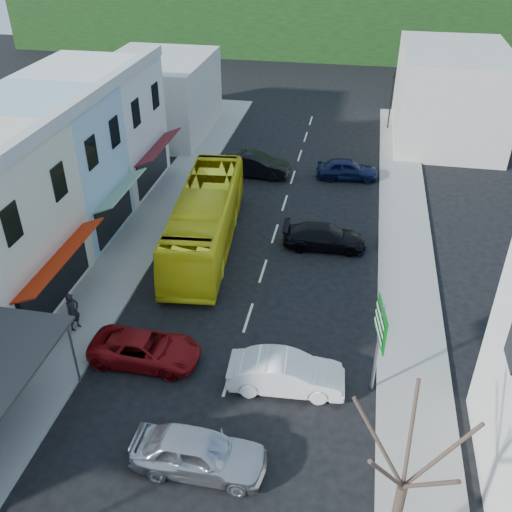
{
  "coord_description": "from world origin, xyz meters",
  "views": [
    {
      "loc": [
        4.28,
        -16.66,
        16.95
      ],
      "look_at": [
        0.0,
        6.0,
        2.2
      ],
      "focal_mm": 40.0,
      "sensor_mm": 36.0,
      "label": 1
    }
  ],
  "objects_px": {
    "car_red": "(145,348)",
    "car_white": "(286,375)",
    "bus": "(205,221)",
    "street_tree": "(403,487)",
    "pedestrian_left": "(73,313)",
    "car_silver": "(199,454)",
    "direction_sign": "(377,350)",
    "traffic_signal": "(391,101)"
  },
  "relations": [
    {
      "from": "pedestrian_left",
      "to": "direction_sign",
      "type": "distance_m",
      "value": 13.43
    },
    {
      "from": "car_white",
      "to": "direction_sign",
      "type": "height_order",
      "value": "direction_sign"
    },
    {
      "from": "car_silver",
      "to": "direction_sign",
      "type": "distance_m",
      "value": 7.71
    },
    {
      "from": "car_red",
      "to": "traffic_signal",
      "type": "xyz_separation_m",
      "value": [
        10.3,
        30.72,
        1.73
      ]
    },
    {
      "from": "car_silver",
      "to": "pedestrian_left",
      "type": "distance_m",
      "value": 9.68
    },
    {
      "from": "car_red",
      "to": "pedestrian_left",
      "type": "distance_m",
      "value": 4.05
    },
    {
      "from": "car_silver",
      "to": "direction_sign",
      "type": "xyz_separation_m",
      "value": [
        5.81,
        4.86,
        1.43
      ]
    },
    {
      "from": "car_red",
      "to": "car_white",
      "type": "bearing_deg",
      "value": -93.88
    },
    {
      "from": "car_white",
      "to": "pedestrian_left",
      "type": "bearing_deg",
      "value": 76.47
    },
    {
      "from": "car_silver",
      "to": "car_red",
      "type": "bearing_deg",
      "value": 37.98
    },
    {
      "from": "car_silver",
      "to": "car_white",
      "type": "bearing_deg",
      "value": -28.4
    },
    {
      "from": "car_silver",
      "to": "car_red",
      "type": "relative_size",
      "value": 0.96
    },
    {
      "from": "bus",
      "to": "car_red",
      "type": "height_order",
      "value": "bus"
    },
    {
      "from": "car_white",
      "to": "pedestrian_left",
      "type": "height_order",
      "value": "pedestrian_left"
    },
    {
      "from": "car_red",
      "to": "pedestrian_left",
      "type": "xyz_separation_m",
      "value": [
        -3.83,
        1.3,
        0.3
      ]
    },
    {
      "from": "direction_sign",
      "to": "bus",
      "type": "bearing_deg",
      "value": 125.04
    },
    {
      "from": "pedestrian_left",
      "to": "street_tree",
      "type": "distance_m",
      "value": 16.47
    },
    {
      "from": "direction_sign",
      "to": "street_tree",
      "type": "distance_m",
      "value": 7.43
    },
    {
      "from": "direction_sign",
      "to": "street_tree",
      "type": "height_order",
      "value": "street_tree"
    },
    {
      "from": "pedestrian_left",
      "to": "street_tree",
      "type": "height_order",
      "value": "street_tree"
    },
    {
      "from": "direction_sign",
      "to": "pedestrian_left",
      "type": "bearing_deg",
      "value": 165.39
    },
    {
      "from": "car_white",
      "to": "street_tree",
      "type": "xyz_separation_m",
      "value": [
        3.94,
        -6.7,
        3.14
      ]
    },
    {
      "from": "street_tree",
      "to": "car_silver",
      "type": "bearing_deg",
      "value": 159.66
    },
    {
      "from": "car_red",
      "to": "car_silver",
      "type": "bearing_deg",
      "value": -142.09
    },
    {
      "from": "car_white",
      "to": "direction_sign",
      "type": "distance_m",
      "value": 3.74
    },
    {
      "from": "bus",
      "to": "street_tree",
      "type": "distance_m",
      "value": 19.7
    },
    {
      "from": "bus",
      "to": "car_silver",
      "type": "height_order",
      "value": "bus"
    },
    {
      "from": "car_silver",
      "to": "direction_sign",
      "type": "height_order",
      "value": "direction_sign"
    },
    {
      "from": "pedestrian_left",
      "to": "car_red",
      "type": "bearing_deg",
      "value": -89.53
    },
    {
      "from": "car_silver",
      "to": "street_tree",
      "type": "relative_size",
      "value": 0.57
    },
    {
      "from": "car_white",
      "to": "car_silver",
      "type": "bearing_deg",
      "value": 147.61
    },
    {
      "from": "car_white",
      "to": "car_red",
      "type": "relative_size",
      "value": 0.96
    },
    {
      "from": "car_silver",
      "to": "car_white",
      "type": "distance_m",
      "value": 4.96
    },
    {
      "from": "bus",
      "to": "car_white",
      "type": "height_order",
      "value": "bus"
    },
    {
      "from": "bus",
      "to": "street_tree",
      "type": "xyz_separation_m",
      "value": [
        9.95,
        -16.85,
        2.29
      ]
    },
    {
      "from": "street_tree",
      "to": "traffic_signal",
      "type": "relative_size",
      "value": 1.58
    },
    {
      "from": "car_white",
      "to": "pedestrian_left",
      "type": "relative_size",
      "value": 2.59
    },
    {
      "from": "pedestrian_left",
      "to": "traffic_signal",
      "type": "relative_size",
      "value": 0.35
    },
    {
      "from": "car_white",
      "to": "traffic_signal",
      "type": "relative_size",
      "value": 0.91
    },
    {
      "from": "car_red",
      "to": "bus",
      "type": "bearing_deg",
      "value": -0.04
    },
    {
      "from": "pedestrian_left",
      "to": "car_silver",
      "type": "bearing_deg",
      "value": -109.88
    },
    {
      "from": "car_white",
      "to": "car_red",
      "type": "height_order",
      "value": "same"
    }
  ]
}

